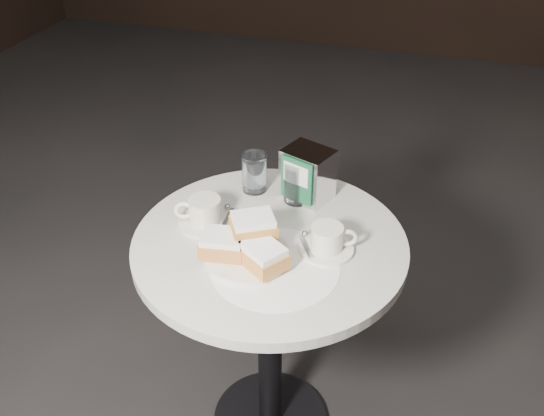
{
  "coord_description": "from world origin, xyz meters",
  "views": [
    {
      "loc": [
        0.36,
        -1.16,
        1.69
      ],
      "look_at": [
        0.0,
        0.02,
        0.83
      ],
      "focal_mm": 40.0,
      "sensor_mm": 36.0,
      "label": 1
    }
  ],
  "objects_px": {
    "beignet_plate": "(246,246)",
    "water_glass_left": "(254,173)",
    "water_glass_right": "(298,182)",
    "coffee_cup_right": "(327,241)",
    "coffee_cup_left": "(205,213)",
    "cafe_table": "(270,297)",
    "napkin_dispenser": "(307,174)"
  },
  "relations": [
    {
      "from": "water_glass_right",
      "to": "coffee_cup_right",
      "type": "bearing_deg",
      "value": -56.74
    },
    {
      "from": "cafe_table",
      "to": "napkin_dispenser",
      "type": "xyz_separation_m",
      "value": [
        0.04,
        0.22,
        0.27
      ]
    },
    {
      "from": "coffee_cup_right",
      "to": "napkin_dispenser",
      "type": "relative_size",
      "value": 1.09
    },
    {
      "from": "cafe_table",
      "to": "beignet_plate",
      "type": "distance_m",
      "value": 0.25
    },
    {
      "from": "cafe_table",
      "to": "coffee_cup_left",
      "type": "relative_size",
      "value": 4.06
    },
    {
      "from": "water_glass_right",
      "to": "napkin_dispenser",
      "type": "bearing_deg",
      "value": 44.75
    },
    {
      "from": "cafe_table",
      "to": "coffee_cup_left",
      "type": "xyz_separation_m",
      "value": [
        -0.18,
        0.02,
        0.23
      ]
    },
    {
      "from": "coffee_cup_right",
      "to": "water_glass_left",
      "type": "bearing_deg",
      "value": 124.99
    },
    {
      "from": "beignet_plate",
      "to": "napkin_dispenser",
      "type": "xyz_separation_m",
      "value": [
        0.07,
        0.31,
        0.04
      ]
    },
    {
      "from": "coffee_cup_left",
      "to": "water_glass_right",
      "type": "xyz_separation_m",
      "value": [
        0.2,
        0.18,
        0.03
      ]
    },
    {
      "from": "coffee_cup_left",
      "to": "water_glass_left",
      "type": "bearing_deg",
      "value": 51.55
    },
    {
      "from": "beignet_plate",
      "to": "water_glass_right",
      "type": "xyz_separation_m",
      "value": [
        0.05,
        0.28,
        0.02
      ]
    },
    {
      "from": "cafe_table",
      "to": "coffee_cup_right",
      "type": "bearing_deg",
      "value": 0.24
    },
    {
      "from": "beignet_plate",
      "to": "water_glass_left",
      "type": "relative_size",
      "value": 2.17
    },
    {
      "from": "cafe_table",
      "to": "water_glass_right",
      "type": "distance_m",
      "value": 0.32
    },
    {
      "from": "water_glass_left",
      "to": "napkin_dispenser",
      "type": "xyz_separation_m",
      "value": [
        0.15,
        0.01,
        0.02
      ]
    },
    {
      "from": "coffee_cup_left",
      "to": "water_glass_right",
      "type": "distance_m",
      "value": 0.27
    },
    {
      "from": "beignet_plate",
      "to": "water_glass_right",
      "type": "distance_m",
      "value": 0.29
    },
    {
      "from": "beignet_plate",
      "to": "napkin_dispenser",
      "type": "relative_size",
      "value": 1.59
    },
    {
      "from": "cafe_table",
      "to": "water_glass_left",
      "type": "height_order",
      "value": "water_glass_left"
    },
    {
      "from": "water_glass_right",
      "to": "water_glass_left",
      "type": "bearing_deg",
      "value": 173.2
    },
    {
      "from": "coffee_cup_right",
      "to": "water_glass_right",
      "type": "relative_size",
      "value": 1.37
    },
    {
      "from": "coffee_cup_left",
      "to": "cafe_table",
      "type": "bearing_deg",
      "value": -23.69
    },
    {
      "from": "beignet_plate",
      "to": "water_glass_left",
      "type": "height_order",
      "value": "water_glass_left"
    },
    {
      "from": "cafe_table",
      "to": "napkin_dispenser",
      "type": "distance_m",
      "value": 0.35
    },
    {
      "from": "beignet_plate",
      "to": "coffee_cup_right",
      "type": "bearing_deg",
      "value": 26.1
    },
    {
      "from": "coffee_cup_left",
      "to": "beignet_plate",
      "type": "bearing_deg",
      "value": -52.89
    },
    {
      "from": "cafe_table",
      "to": "coffee_cup_left",
      "type": "bearing_deg",
      "value": 174.37
    },
    {
      "from": "napkin_dispenser",
      "to": "cafe_table",
      "type": "bearing_deg",
      "value": -79.59
    },
    {
      "from": "cafe_table",
      "to": "coffee_cup_left",
      "type": "height_order",
      "value": "coffee_cup_left"
    },
    {
      "from": "cafe_table",
      "to": "coffee_cup_left",
      "type": "distance_m",
      "value": 0.3
    },
    {
      "from": "coffee_cup_left",
      "to": "napkin_dispenser",
      "type": "bearing_deg",
      "value": 23.85
    }
  ]
}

